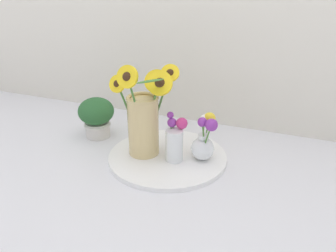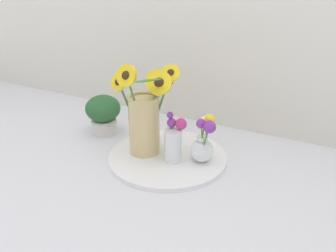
{
  "view_description": "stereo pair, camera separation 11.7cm",
  "coord_description": "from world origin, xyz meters",
  "px_view_note": "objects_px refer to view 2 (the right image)",
  "views": [
    {
      "loc": [
        0.4,
        -0.88,
        0.62
      ],
      "look_at": [
        0.0,
        0.12,
        0.13
      ],
      "focal_mm": 35.0,
      "sensor_mm": 36.0,
      "label": 1
    },
    {
      "loc": [
        0.5,
        -0.83,
        0.62
      ],
      "look_at": [
        0.0,
        0.12,
        0.13
      ],
      "focal_mm": 35.0,
      "sensor_mm": 36.0,
      "label": 2
    }
  ],
  "objects_px": {
    "potted_plant": "(103,113)",
    "serving_tray": "(168,157)",
    "mason_jar_sunflowers": "(145,117)",
    "vase_bulb_right": "(203,142)",
    "vase_small_center": "(174,141)"
  },
  "relations": [
    {
      "from": "potted_plant",
      "to": "serving_tray",
      "type": "bearing_deg",
      "value": -11.19
    },
    {
      "from": "vase_small_center",
      "to": "mason_jar_sunflowers",
      "type": "bearing_deg",
      "value": 177.87
    },
    {
      "from": "mason_jar_sunflowers",
      "to": "potted_plant",
      "type": "height_order",
      "value": "mason_jar_sunflowers"
    },
    {
      "from": "mason_jar_sunflowers",
      "to": "vase_bulb_right",
      "type": "bearing_deg",
      "value": 9.38
    },
    {
      "from": "mason_jar_sunflowers",
      "to": "potted_plant",
      "type": "xyz_separation_m",
      "value": [
        -0.26,
        0.09,
        -0.06
      ]
    },
    {
      "from": "serving_tray",
      "to": "mason_jar_sunflowers",
      "type": "relative_size",
      "value": 1.24
    },
    {
      "from": "serving_tray",
      "to": "potted_plant",
      "type": "relative_size",
      "value": 2.57
    },
    {
      "from": "mason_jar_sunflowers",
      "to": "vase_small_center",
      "type": "bearing_deg",
      "value": -2.13
    },
    {
      "from": "potted_plant",
      "to": "mason_jar_sunflowers",
      "type": "bearing_deg",
      "value": -18.17
    },
    {
      "from": "vase_bulb_right",
      "to": "potted_plant",
      "type": "distance_m",
      "value": 0.48
    },
    {
      "from": "potted_plant",
      "to": "vase_small_center",
      "type": "bearing_deg",
      "value": -13.36
    },
    {
      "from": "vase_bulb_right",
      "to": "potted_plant",
      "type": "bearing_deg",
      "value": 173.92
    },
    {
      "from": "mason_jar_sunflowers",
      "to": "vase_small_center",
      "type": "distance_m",
      "value": 0.14
    },
    {
      "from": "vase_bulb_right",
      "to": "mason_jar_sunflowers",
      "type": "bearing_deg",
      "value": -170.62
    },
    {
      "from": "vase_small_center",
      "to": "serving_tray",
      "type": "bearing_deg",
      "value": 147.73
    }
  ]
}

